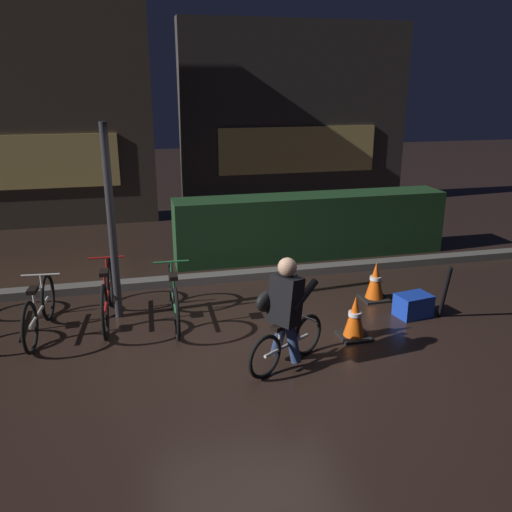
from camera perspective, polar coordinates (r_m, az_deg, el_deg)
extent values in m
plane|color=black|center=(6.43, -0.48, -9.40)|extent=(40.00, 40.00, 0.00)
cube|color=#56544F|center=(8.39, -3.90, -2.27)|extent=(12.00, 0.24, 0.12)
cube|color=#19381C|center=(9.51, 5.86, 3.22)|extent=(4.80, 0.70, 1.10)
cube|color=#42382D|center=(12.23, -23.33, 13.55)|extent=(5.09, 0.50, 4.62)
cube|color=#F2D172|center=(12.05, -22.99, 9.16)|extent=(3.57, 0.04, 1.10)
cube|color=#383330|center=(13.42, 4.23, 14.58)|extent=(5.59, 0.50, 4.34)
cube|color=#F2D172|center=(13.23, 4.51, 11.18)|extent=(3.91, 0.04, 1.10)
cylinder|color=#2D2D33|center=(6.98, -15.11, 3.26)|extent=(0.10, 0.10, 2.52)
torus|color=black|center=(7.46, -21.25, -4.12)|extent=(0.10, 0.61, 0.61)
torus|color=black|center=(6.65, -22.91, -7.04)|extent=(0.10, 0.61, 0.61)
cylinder|color=silver|center=(7.05, -22.03, -5.50)|extent=(0.12, 0.91, 0.04)
cylinder|color=silver|center=(6.85, -22.50, -4.71)|extent=(0.03, 0.03, 0.34)
cube|color=black|center=(6.79, -22.67, -3.37)|extent=(0.12, 0.21, 0.05)
cylinder|color=silver|center=(7.21, -21.77, -3.31)|extent=(0.03, 0.03, 0.38)
cylinder|color=silver|center=(7.14, -21.94, -1.87)|extent=(0.46, 0.07, 0.02)
torus|color=black|center=(7.63, -15.29, -2.72)|extent=(0.07, 0.69, 0.69)
torus|color=black|center=(6.68, -15.78, -5.79)|extent=(0.07, 0.69, 0.69)
cylinder|color=#B21919|center=(7.15, -15.52, -4.15)|extent=(0.07, 1.03, 0.04)
cylinder|color=#B21919|center=(6.92, -15.74, -3.22)|extent=(0.03, 0.03, 0.39)
cube|color=black|center=(6.85, -15.87, -1.72)|extent=(0.11, 0.20, 0.05)
cylinder|color=#B21919|center=(7.34, -15.53, -1.76)|extent=(0.03, 0.03, 0.43)
cylinder|color=#B21919|center=(7.27, -15.67, -0.15)|extent=(0.46, 0.04, 0.02)
torus|color=black|center=(7.40, -8.98, -3.08)|extent=(0.06, 0.65, 0.65)
torus|color=black|center=(6.50, -8.44, -6.10)|extent=(0.06, 0.65, 0.65)
cylinder|color=#236B38|center=(6.95, -8.72, -4.50)|extent=(0.06, 0.97, 0.04)
cylinder|color=#236B38|center=(6.72, -8.70, -3.61)|extent=(0.03, 0.03, 0.36)
cube|color=black|center=(6.66, -8.77, -2.15)|extent=(0.10, 0.20, 0.05)
cylinder|color=#236B38|center=(7.12, -8.95, -2.17)|extent=(0.03, 0.03, 0.41)
cylinder|color=#236B38|center=(7.06, -9.03, -0.61)|extent=(0.46, 0.04, 0.02)
cube|color=black|center=(6.71, 10.34, -8.36)|extent=(0.36, 0.36, 0.03)
cone|color=#EA560F|center=(6.59, 10.47, -6.27)|extent=(0.26, 0.26, 0.51)
cylinder|color=white|center=(6.58, 10.48, -6.06)|extent=(0.16, 0.16, 0.05)
cube|color=black|center=(7.88, 12.44, -4.40)|extent=(0.36, 0.36, 0.03)
cone|color=#EA560F|center=(7.78, 12.58, -2.50)|extent=(0.26, 0.26, 0.53)
cylinder|color=white|center=(7.77, 12.59, -2.32)|extent=(0.16, 0.16, 0.05)
cube|color=#193DB7|center=(7.41, 16.38, -5.06)|extent=(0.49, 0.39, 0.30)
torus|color=black|center=(6.14, 5.48, -8.34)|extent=(0.43, 0.30, 0.48)
torus|color=black|center=(5.67, 0.96, -10.66)|extent=(0.43, 0.30, 0.48)
cylinder|color=silver|center=(5.90, 3.32, -9.46)|extent=(0.61, 0.41, 0.04)
cylinder|color=silver|center=(5.76, 2.53, -8.71)|extent=(0.03, 0.03, 0.26)
cube|color=black|center=(5.70, 2.55, -7.53)|extent=(0.22, 0.19, 0.05)
cylinder|color=silver|center=(5.97, 4.56, -7.57)|extent=(0.03, 0.03, 0.30)
cylinder|color=silver|center=(5.90, 4.60, -6.26)|extent=(0.27, 0.40, 0.02)
cylinder|color=navy|center=(5.92, 2.46, -8.72)|extent=(0.20, 0.23, 0.42)
cylinder|color=navy|center=(5.80, 3.96, -9.32)|extent=(0.20, 0.23, 0.42)
cube|color=black|center=(5.64, 3.15, -4.69)|extent=(0.39, 0.41, 0.54)
sphere|color=tan|center=(5.53, 3.35, -1.19)|extent=(0.20, 0.20, 0.20)
cylinder|color=black|center=(5.81, 3.02, -3.48)|extent=(0.38, 0.28, 0.29)
cylinder|color=black|center=(5.64, 5.17, -4.20)|extent=(0.38, 0.28, 0.29)
ellipsoid|color=black|center=(5.74, 1.23, -4.79)|extent=(0.36, 0.31, 0.24)
cylinder|color=black|center=(7.26, 19.45, -3.69)|extent=(0.17, 0.36, 0.81)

